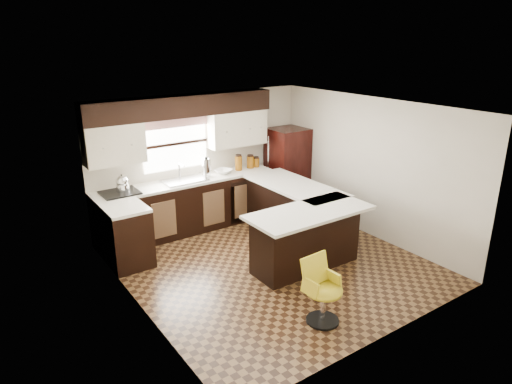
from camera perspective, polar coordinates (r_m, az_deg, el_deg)
floor at (r=7.15m, az=1.94°, el=-8.95°), size 4.40×4.40×0.00m
ceiling at (r=6.39m, az=2.18°, el=10.44°), size 4.40×4.40×0.00m
wall_back at (r=8.46m, az=-6.91°, el=4.14°), size 4.40×0.00×4.40m
wall_front at (r=5.21m, az=16.77°, el=-6.24°), size 4.40×0.00×4.40m
wall_left at (r=5.74m, az=-15.03°, el=-3.67°), size 0.00×4.40×4.40m
wall_right at (r=8.05m, az=14.14°, el=2.93°), size 0.00×4.40×4.40m
base_cab_back at (r=8.24m, az=-8.48°, el=-1.82°), size 3.30×0.60×0.90m
base_cab_left at (r=7.21m, az=-15.78°, el=-5.46°), size 0.60×0.70×0.90m
counter_back at (r=8.08m, az=-8.64°, el=1.31°), size 3.30×0.60×0.04m
counter_left at (r=7.04m, az=-16.12°, el=-1.95°), size 0.60×0.70×0.04m
soffit at (r=7.93m, az=-9.19°, el=10.57°), size 3.40×0.35×0.36m
upper_cab_left at (r=7.58m, az=-17.34°, el=5.72°), size 0.94×0.35×0.64m
upper_cab_right at (r=8.53m, az=-2.42°, el=7.97°), size 1.14×0.35×0.64m
window_pane at (r=8.14m, az=-10.06°, el=5.94°), size 1.20×0.02×0.90m
valance at (r=8.03m, az=-10.10°, el=8.60°), size 1.30×0.06×0.18m
sink at (r=8.03m, az=-8.91°, el=1.46°), size 0.75×0.45×0.03m
dishwasher at (r=8.47m, az=-1.56°, el=-1.16°), size 0.58×0.03×0.78m
cooktop at (r=7.64m, az=-16.65°, el=-0.08°), size 0.58×0.50×0.02m
peninsula_long at (r=7.91m, az=4.51°, el=-2.55°), size 0.60×1.95×0.90m
peninsula_return at (r=6.92m, az=6.23°, el=-5.90°), size 1.65×0.60×0.90m
counter_pen_long at (r=7.78m, az=4.89°, el=0.76°), size 0.84×1.95×0.04m
counter_pen_return at (r=6.66m, az=6.75°, el=-2.51°), size 1.89×0.84×0.04m
refrigerator at (r=9.17m, az=3.92°, el=2.91°), size 0.70×0.67×1.63m
bar_chair at (r=5.69m, az=8.50°, el=-12.22°), size 0.47×0.47×0.84m
kettle at (r=7.60m, az=-16.38°, el=1.09°), size 0.21×0.21×0.28m
percolator at (r=8.20m, az=-6.20°, el=3.05°), size 0.15×0.15×0.33m
mixing_bowl at (r=8.41m, az=-4.07°, el=2.59°), size 0.39×0.39×0.07m
canister_large at (r=8.57m, az=-2.20°, el=3.62°), size 0.13×0.13×0.27m
canister_med at (r=8.71m, az=-0.72°, el=3.76°), size 0.14×0.14×0.23m
canister_small at (r=8.79m, az=0.01°, el=3.71°), size 0.13×0.13×0.17m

